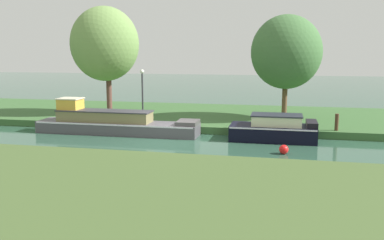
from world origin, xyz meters
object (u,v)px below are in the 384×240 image
mooring_post_near (286,122)px  mooring_post_far (337,122)px  willow_tree_left (105,44)px  willow_tree_centre (286,52)px  lamp_post (142,89)px  channel_buoy (284,149)px  black_barge (275,129)px  slate_narrowboat (113,123)px

mooring_post_near → mooring_post_far: bearing=0.0°
mooring_post_far → willow_tree_left: bearing=168.2°
willow_tree_centre → lamp_post: size_ratio=2.06×
mooring_post_near → willow_tree_left: bearing=165.7°
willow_tree_left → willow_tree_centre: 11.37m
willow_tree_left → lamp_post: size_ratio=2.28×
mooring_post_near → channel_buoy: 4.12m
mooring_post_near → channel_buoy: size_ratio=1.79×
black_barge → willow_tree_centre: willow_tree_centre is taller
channel_buoy → willow_tree_left: bearing=148.4°
slate_narrowboat → mooring_post_far: bearing=6.1°
willow_tree_centre → channel_buoy: 8.49m
lamp_post → mooring_post_far: bearing=-4.7°
black_barge → willow_tree_left: size_ratio=0.62×
mooring_post_near → black_barge: bearing=-113.8°
black_barge → willow_tree_centre: size_ratio=0.69×
willow_tree_centre → mooring_post_far: size_ratio=7.09×
willow_tree_centre → channel_buoy: (-0.01, -7.38, -4.20)m
mooring_post_near → mooring_post_far: 2.57m
willow_tree_centre → channel_buoy: size_ratio=14.98×
slate_narrowboat → mooring_post_near: 9.35m
lamp_post → mooring_post_near: lamp_post is taller
willow_tree_left → mooring_post_near: 12.51m
willow_tree_left → mooring_post_far: 14.87m
black_barge → slate_narrowboat: (-8.70, 0.00, 0.01)m
black_barge → channel_buoy: bearing=-80.6°
slate_narrowboat → channel_buoy: bearing=-17.0°
willow_tree_left → mooring_post_far: (14.01, -2.92, -4.07)m
willow_tree_centre → channel_buoy: bearing=-90.0°
lamp_post → mooring_post_far: 10.97m
willow_tree_centre → lamp_post: (-8.18, -2.40, -2.12)m
willow_tree_left → mooring_post_far: bearing=-11.8°
willow_tree_centre → willow_tree_left: bearing=-178.1°
black_barge → slate_narrowboat: bearing=180.0°
black_barge → channel_buoy: 2.87m
lamp_post → slate_narrowboat: bearing=-114.6°
lamp_post → mooring_post_far: size_ratio=3.44×
willow_tree_left → mooring_post_near: bearing=-14.3°
slate_narrowboat → lamp_post: size_ratio=2.98×
slate_narrowboat → lamp_post: (0.99, 2.17, 1.71)m
channel_buoy → lamp_post: bearing=148.7°
slate_narrowboat → mooring_post_far: size_ratio=10.26×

